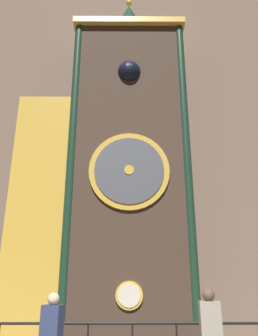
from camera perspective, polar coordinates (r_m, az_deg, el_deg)
name	(u,v)px	position (r m, az deg, el deg)	size (l,w,h in m)	color
cathedral_back_wall	(121,139)	(10.99, -1.39, 4.99)	(24.00, 0.32, 12.57)	#7A6656
clock_tower	(112,178)	(9.21, -3.04, -1.73)	(5.13, 1.79, 10.97)	#423328
visitor_near	(51,333)	(6.28, -13.41, -26.21)	(0.39, 0.31, 1.60)	#1B213A
visitor_far	(211,332)	(6.09, 14.12, -26.01)	(0.35, 0.23, 1.67)	#58554F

